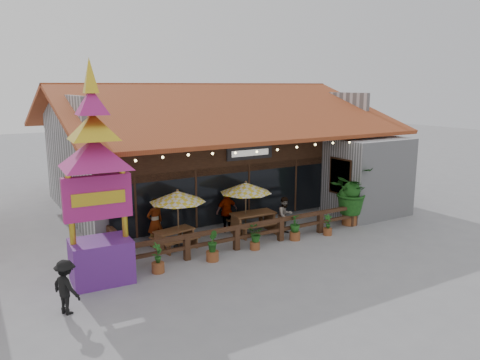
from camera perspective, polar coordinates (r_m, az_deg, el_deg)
ground at (r=19.21m, az=5.29°, el=-6.71°), size 100.00×100.00×0.00m
restaurant_building at (r=24.32m, az=-3.32°, el=2.54°), size 15.50×14.73×6.09m
patio_railing at (r=17.62m, az=-0.13°, el=-6.24°), size 10.00×2.60×0.92m
umbrella_left at (r=17.36m, az=-7.62°, el=-2.04°), size 2.56×2.56×2.24m
umbrella_right at (r=18.68m, az=0.71°, el=-0.97°), size 2.17×2.17×2.24m
picnic_table_left at (r=17.71m, az=-8.00°, el=-6.73°), size 1.68×1.52×0.71m
picnic_table_right at (r=19.26m, az=1.61°, el=-4.80°), size 1.88×1.65×0.87m
thai_sign_tower at (r=14.43m, az=-17.25°, el=2.43°), size 2.82×2.82×7.27m
tropical_plant at (r=20.75m, az=13.39°, el=-1.42°), size 2.33×2.20×2.55m
diner_a at (r=17.90m, az=-10.32°, el=-5.10°), size 0.76×0.58×1.86m
diner_b at (r=19.19m, az=5.50°, el=-4.32°), size 0.80×0.65×1.54m
diner_c at (r=19.33m, az=-1.63°, el=-3.80°), size 1.09×0.57×1.77m
pedestrian at (r=13.48m, az=-20.45°, el=-12.12°), size 0.92×1.11×1.49m
planter_a at (r=15.58m, az=-9.99°, el=-9.58°), size 0.44×0.41×1.02m
planter_b at (r=16.32m, az=-3.39°, el=-8.22°), size 0.46×0.49×1.07m
planter_c at (r=17.38m, az=1.83°, el=-6.87°), size 0.73×0.72×0.91m
planter_d at (r=18.53m, az=6.72°, el=-5.81°), size 0.48×0.48×1.03m
planter_e at (r=19.37m, az=10.65°, el=-5.58°), size 0.37×0.36×0.87m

